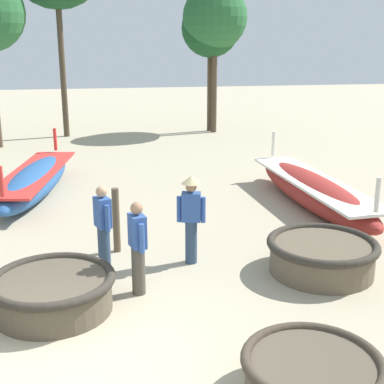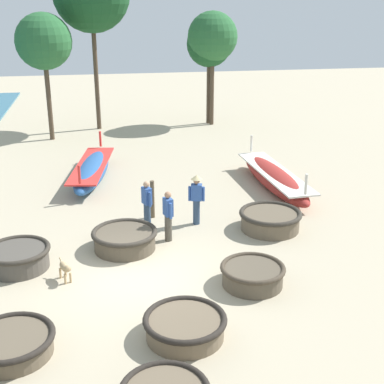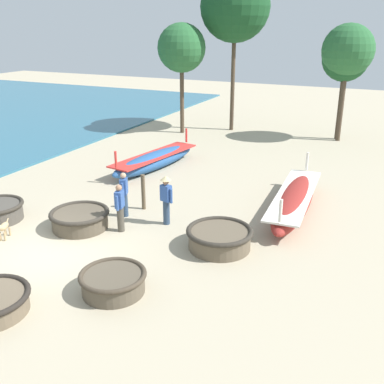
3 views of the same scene
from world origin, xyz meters
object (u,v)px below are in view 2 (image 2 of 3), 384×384
Objects in this scene: coracle_front_left at (18,257)px; fisherman_hauling at (168,215)px; mooring_post_shoreline at (152,199)px; fisherman_by_coracle at (196,196)px; coracle_far_right at (270,219)px; coracle_nearest at (185,326)px; coracle_tilted at (11,343)px; tree_left_mid at (44,42)px; long_boat_ochre_hull at (274,178)px; coracle_far_left at (125,239)px; tree_rightmost at (213,37)px; tree_center at (209,45)px; coracle_upturned at (253,274)px; long_boat_green_hull at (92,170)px; fisherman_standing_left at (147,203)px; dog at (65,268)px.

coracle_front_left is 4.40m from fisherman_hauling.
fisherman_by_coracle is at bearing -30.48° from mooring_post_shoreline.
fisherman_by_coracle reaches higher than coracle_front_left.
coracle_nearest is at bearing -124.75° from coracle_far_right.
coracle_tilted is 1.41× the size of mooring_post_shoreline.
coracle_far_right reaches higher than coracle_nearest.
fisherman_hauling is at bearing -72.00° from tree_left_mid.
coracle_front_left is at bearing -150.84° from long_boat_ochre_hull.
coracle_front_left is 1.13× the size of fisherman_hauling.
coracle_far_left is at bearing -77.70° from tree_left_mid.
coracle_front_left is at bearing 94.96° from coracle_tilted.
mooring_post_shoreline is 14.73m from tree_rightmost.
tree_left_mid is at bearing -165.36° from tree_center.
coracle_upturned is at bearing -112.51° from long_boat_ochre_hull.
mooring_post_shoreline is at bearing 155.26° from coracle_far_right.
fisherman_hauling is 16.51m from tree_center.
fisherman_by_coracle is at bearing 159.02° from coracle_far_right.
coracle_far_right is 2.45m from fisherman_by_coracle.
coracle_upturned is 5.31m from mooring_post_shoreline.
tree_rightmost is (6.82, 8.93, 4.47)m from long_boat_green_hull.
mooring_post_shoreline reaches higher than coracle_far_right.
coracle_nearest is at bearing -90.24° from mooring_post_shoreline.
coracle_front_left reaches higher than coracle_far_left.
tree_center is at bearing 54.13° from long_boat_green_hull.
coracle_tilted is 5.21m from coracle_far_left.
tree_rightmost is (5.89, 15.50, 4.54)m from coracle_far_left.
fisherman_hauling is at bearing -106.76° from tree_rightmost.
tree_center reaches higher than coracle_front_left.
coracle_far_right is at bearing -24.74° from mooring_post_shoreline.
long_boat_green_hull is 7.26m from long_boat_ochre_hull.
fisherman_standing_left is (-2.29, 4.07, 0.54)m from coracle_upturned.
coracle_front_left is at bearing 161.74° from coracle_upturned.
fisherman_standing_left is (-5.17, -2.87, 0.42)m from long_boat_ochre_hull.
coracle_nearest is 6.20m from fisherman_by_coracle.
long_boat_green_hull is (-4.01, 9.23, 0.10)m from coracle_upturned.
tree_left_mid is at bearing 133.91° from long_boat_ochre_hull.
dog is at bearing -128.57° from fisherman_standing_left.
coracle_far_left is at bearing 60.27° from coracle_tilted.
coracle_upturned is 0.27× the size of tree_left_mid.
coracle_nearest is 0.29× the size of tree_left_mid.
long_boat_ochre_hull is at bearing -89.05° from tree_center.
mooring_post_shoreline is at bearing 112.57° from coracle_upturned.
coracle_tilted is 0.33× the size of long_boat_green_hull.
coracle_far_left is 0.31× the size of tree_rightmost.
coracle_front_left is 18.97m from tree_rightmost.
coracle_far_right is 15.82m from tree_center.
long_boat_green_hull is at bearing 113.50° from coracle_upturned.
mooring_post_shoreline is at bearing -157.35° from long_boat_ochre_hull.
coracle_upturned is 0.94× the size of coracle_front_left.
tree_rightmost is 1.00× the size of tree_left_mid.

